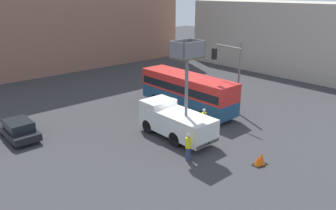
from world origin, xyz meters
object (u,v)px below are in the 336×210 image
Objects in this scene: utility_truck at (176,119)px; road_worker_near_truck at (188,146)px; road_worker_directing at (204,119)px; traffic_cone_near_truck at (261,159)px; city_bus at (187,90)px; traffic_cone_mid_road at (258,161)px; parked_car_curbside at (19,129)px; traffic_light_pole at (231,67)px.

utility_truck reaches higher than road_worker_near_truck.
road_worker_directing reaches higher than traffic_cone_near_truck.
road_worker_directing is at bearing 153.60° from city_bus.
traffic_cone_mid_road is 0.15× the size of parked_car_curbside.
traffic_cone_near_truck is (-5.50, -7.05, -3.93)m from traffic_light_pole.
traffic_light_pole is 3.59× the size of road_worker_directing.
traffic_cone_mid_road is (2.77, -3.47, -0.67)m from road_worker_near_truck.
road_worker_directing is 2.78× the size of traffic_cone_mid_road.
traffic_light_pole is at bearing 71.22° from road_worker_near_truck.
utility_truck is 7.39m from traffic_light_pole.
traffic_light_pole reaches higher than traffic_cone_near_truck.
utility_truck is 1.15× the size of traffic_light_pole.
city_bus reaches higher than traffic_cone_near_truck.
utility_truck reaches higher than parked_car_curbside.
traffic_cone_near_truck reaches higher than traffic_cone_mid_road.
utility_truck reaches higher than road_worker_directing.
utility_truck is 4.12× the size of road_worker_directing.
utility_truck is 6.75m from traffic_cone_mid_road.
traffic_light_pole reaches higher than road_worker_directing.
road_worker_directing is (-4.19, -0.88, -3.41)m from traffic_light_pole.
traffic_cone_near_truck is at bearing -127.96° from traffic_light_pole.
road_worker_near_truck is at bearing 131.39° from traffic_cone_near_truck.
road_worker_directing is at bearing 75.12° from traffic_cone_mid_road.
traffic_cone_near_truck is at bearing -66.37° from road_worker_directing.
city_bus reaches higher than road_worker_directing.
traffic_light_pole reaches higher than parked_car_curbside.
traffic_light_pole is 9.96m from traffic_cone_mid_road.
city_bus is 12.68× the size of traffic_cone_near_truck.
road_worker_directing reaches higher than parked_car_curbside.
utility_truck reaches higher than traffic_light_pole.
road_worker_near_truck is (-6.78, -6.96, -0.94)m from city_bus.
utility_truck is 2.74m from road_worker_directing.
road_worker_near_truck is 2.43× the size of traffic_cone_near_truck.
road_worker_near_truck is 12.86m from parked_car_curbside.
parked_car_curbside is (-9.88, 14.19, 0.44)m from traffic_cone_mid_road.
city_bus is 14.44m from parked_car_curbside.
utility_truck is 6.34m from city_bus.
city_bus is 5.02m from road_worker_directing.
traffic_light_pole is (6.82, 0.45, 2.80)m from utility_truck.
road_worker_directing is (4.40, 2.66, -0.08)m from road_worker_near_truck.
traffic_cone_mid_road is at bearing -2.67° from road_worker_near_truck.
traffic_cone_near_truck is 0.33m from traffic_cone_mid_road.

